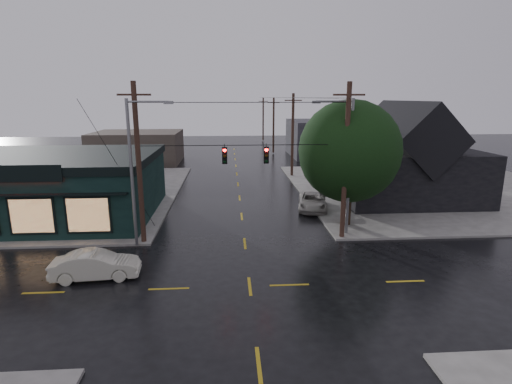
{
  "coord_description": "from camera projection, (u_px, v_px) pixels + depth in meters",
  "views": [
    {
      "loc": [
        -0.93,
        -18.27,
        9.21
      ],
      "look_at": [
        0.7,
        5.59,
        3.51
      ],
      "focal_mm": 28.0,
      "sensor_mm": 36.0,
      "label": 1
    }
  ],
  "objects": [
    {
      "name": "ground_plane",
      "position": [
        250.0,
        286.0,
        19.93
      ],
      "size": [
        160.0,
        160.0,
        0.0
      ],
      "primitive_type": "plane",
      "color": "black"
    },
    {
      "name": "sidewalk_nw",
      "position": [
        29.0,
        196.0,
        37.99
      ],
      "size": [
        28.0,
        28.0,
        0.15
      ],
      "primitive_type": "cube",
      "color": "#64625D",
      "rests_on": "ground"
    },
    {
      "name": "sidewalk_ne",
      "position": [
        435.0,
        189.0,
        40.65
      ],
      "size": [
        28.0,
        28.0,
        0.15
      ],
      "primitive_type": "cube",
      "color": "#64625D",
      "rests_on": "ground"
    },
    {
      "name": "pizza_shop",
      "position": [
        48.0,
        185.0,
        30.9
      ],
      "size": [
        16.3,
        12.34,
        4.9
      ],
      "color": "black",
      "rests_on": "ground"
    },
    {
      "name": "ne_building",
      "position": [
        404.0,
        150.0,
        36.38
      ],
      "size": [
        12.6,
        11.6,
        8.75
      ],
      "color": "black",
      "rests_on": "ground"
    },
    {
      "name": "corner_tree",
      "position": [
        349.0,
        151.0,
        28.05
      ],
      "size": [
        7.21,
        7.21,
        8.96
      ],
      "color": "black",
      "rests_on": "ground"
    },
    {
      "name": "utility_pole_nw",
      "position": [
        144.0,
        243.0,
        25.8
      ],
      "size": [
        2.0,
        0.32,
        10.15
      ],
      "primitive_type": null,
      "color": "black",
      "rests_on": "ground"
    },
    {
      "name": "utility_pole_ne",
      "position": [
        342.0,
        238.0,
        26.67
      ],
      "size": [
        2.0,
        0.32,
        10.15
      ],
      "primitive_type": null,
      "color": "black",
      "rests_on": "ground"
    },
    {
      "name": "utility_pole_far_a",
      "position": [
        292.0,
        176.0,
        47.53
      ],
      "size": [
        2.0,
        0.32,
        9.65
      ],
      "primitive_type": null,
      "color": "black",
      "rests_on": "ground"
    },
    {
      "name": "utility_pole_far_b",
      "position": [
        273.0,
        153.0,
        66.94
      ],
      "size": [
        2.0,
        0.32,
        9.15
      ],
      "primitive_type": null,
      "color": "black",
      "rests_on": "ground"
    },
    {
      "name": "utility_pole_far_c",
      "position": [
        263.0,
        141.0,
        86.35
      ],
      "size": [
        2.0,
        0.32,
        9.15
      ],
      "primitive_type": null,
      "color": "black",
      "rests_on": "ground"
    },
    {
      "name": "span_signal_assembly",
      "position": [
        245.0,
        155.0,
        24.92
      ],
      "size": [
        13.0,
        0.48,
        1.23
      ],
      "color": "black",
      "rests_on": "ground"
    },
    {
      "name": "streetlight_nw",
      "position": [
        137.0,
        247.0,
        25.1
      ],
      "size": [
        5.4,
        0.3,
        9.15
      ],
      "primitive_type": null,
      "color": "slate",
      "rests_on": "ground"
    },
    {
      "name": "streetlight_ne",
      "position": [
        346.0,
        235.0,
        27.38
      ],
      "size": [
        5.4,
        0.3,
        9.15
      ],
      "primitive_type": null,
      "color": "slate",
      "rests_on": "ground"
    },
    {
      "name": "bg_building_west",
      "position": [
        138.0,
        147.0,
        57.31
      ],
      "size": [
        12.0,
        10.0,
        4.4
      ],
      "primitive_type": "cube",
      "color": "#3F332E",
      "rests_on": "ground"
    },
    {
      "name": "bg_building_east",
      "position": [
        334.0,
        138.0,
        64.01
      ],
      "size": [
        14.0,
        12.0,
        5.6
      ],
      "primitive_type": "cube",
      "color": "#26252A",
      "rests_on": "ground"
    },
    {
      "name": "sedan_cream",
      "position": [
        96.0,
        265.0,
        20.66
      ],
      "size": [
        4.53,
        1.94,
        1.45
      ],
      "primitive_type": "imported",
      "rotation": [
        0.0,
        0.0,
        1.66
      ],
      "color": "beige",
      "rests_on": "ground"
    },
    {
      "name": "suv_silver",
      "position": [
        313.0,
        202.0,
        33.38
      ],
      "size": [
        3.15,
        5.25,
        1.37
      ],
      "primitive_type": "imported",
      "rotation": [
        0.0,
        0.0,
        -0.19
      ],
      "color": "#9D9891",
      "rests_on": "ground"
    }
  ]
}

